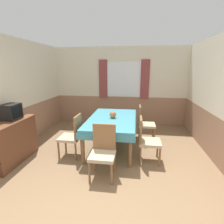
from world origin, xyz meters
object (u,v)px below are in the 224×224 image
chair_head_near (103,150)px  chair_left_near (73,135)px  tv (11,112)px  chair_right_far (144,122)px  sideboard (11,141)px  chair_right_near (146,139)px  dining_table (112,122)px  vase (113,115)px

chair_head_near → chair_left_near: (-0.79, 0.62, 0.00)m
chair_head_near → tv: size_ratio=2.60×
chair_right_far → sideboard: (-2.77, -1.54, -0.05)m
chair_right_near → sideboard: size_ratio=0.80×
chair_right_far → chair_right_near: same height
chair_right_far → tv: (-2.78, -1.40, 0.54)m
chair_left_near → sideboard: chair_left_near is taller
chair_right_far → chair_right_near: bearing=0.0°
dining_table → chair_right_far: (0.79, 0.57, -0.15)m
dining_table → chair_right_far: chair_right_far is taller
chair_head_near → chair_left_near: same height
chair_head_near → tv: (-1.99, 0.37, 0.54)m
chair_right_near → chair_right_far: bearing=-180.0°
chair_head_near → vase: (0.01, 1.21, 0.33)m
dining_table → vase: vase is taller
chair_right_far → chair_right_near: size_ratio=1.00×
chair_head_near → dining_table: bearing=-90.0°
chair_right_near → vase: 1.03m
chair_right_near → chair_head_near: (-0.79, -0.62, 0.00)m
sideboard → chair_left_near: bearing=18.7°
chair_right_far → tv: tv is taller
chair_right_near → chair_head_near: 1.01m
dining_table → tv: 2.19m
chair_right_near → dining_table: bearing=-125.8°
chair_right_near → chair_head_near: bearing=-51.8°
chair_left_near → vase: chair_left_near is taller
sideboard → tv: (-0.02, 0.15, 0.59)m
chair_left_near → chair_right_far: bearing=-54.2°
chair_head_near → tv: 2.10m
dining_table → chair_right_near: bearing=-35.8°
dining_table → tv: tv is taller
chair_head_near → chair_left_near: size_ratio=1.00×
chair_head_near → sideboard: bearing=-6.5°
dining_table → vase: (0.01, 0.01, 0.18)m
chair_left_near → tv: (-1.20, -0.25, 0.54)m
tv → chair_right_near: bearing=5.2°
tv → vase: tv is taller
tv → vase: size_ratio=2.25×
sideboard → tv: size_ratio=3.25×
vase → dining_table: bearing=-141.4°
dining_table → chair_right_near: chair_right_near is taller
chair_head_near → vase: bearing=-90.7°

